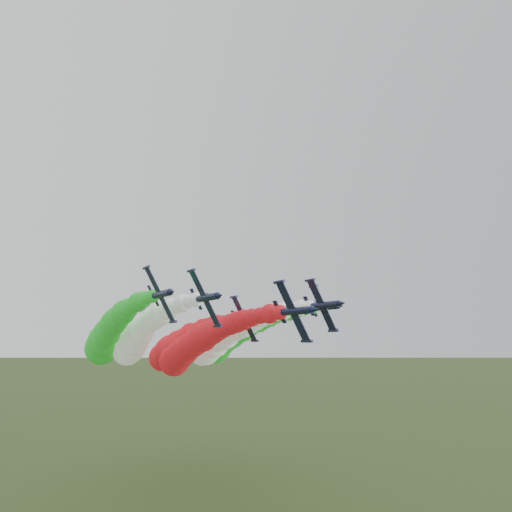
# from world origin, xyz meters

# --- Properties ---
(jet_lead) EXTENTS (12.83, 76.22, 18.79)m
(jet_lead) POSITION_xyz_m (4.10, 30.28, 34.89)
(jet_lead) COLOR #111635
(jet_lead) RESTS_ON ground
(jet_inner_left) EXTENTS (12.76, 76.15, 18.72)m
(jet_inner_left) POSITION_xyz_m (-5.42, 42.79, 37.20)
(jet_inner_left) COLOR #111635
(jet_inner_left) RESTS_ON ground
(jet_inner_right) EXTENTS (12.55, 75.94, 18.51)m
(jet_inner_right) POSITION_xyz_m (16.00, 38.81, 36.70)
(jet_inner_right) COLOR #111635
(jet_inner_right) RESTS_ON ground
(jet_outer_left) EXTENTS (13.38, 76.77, 19.34)m
(jet_outer_left) POSITION_xyz_m (-11.14, 49.10, 37.68)
(jet_outer_left) COLOR #111635
(jet_outer_left) RESTS_ON ground
(jet_outer_right) EXTENTS (13.12, 76.51, 19.08)m
(jet_outer_right) POSITION_xyz_m (25.86, 52.18, 36.94)
(jet_outer_right) COLOR #111635
(jet_outer_right) RESTS_ON ground
(jet_trail) EXTENTS (13.16, 76.55, 19.12)m
(jet_trail) POSITION_xyz_m (10.70, 59.33, 34.54)
(jet_trail) COLOR #111635
(jet_trail) RESTS_ON ground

